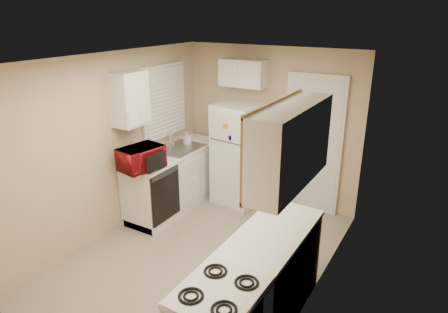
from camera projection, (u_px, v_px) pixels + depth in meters
The scene contains 18 objects.
floor at pixel (204, 254), 4.99m from camera, with size 3.80×3.80×0.00m, color #ADA18F.
ceiling at pixel (200, 59), 4.16m from camera, with size 3.80×3.80×0.00m, color white.
wall_left at pixel (113, 146), 5.24m from camera, with size 3.80×3.80×0.00m, color tan.
wall_right at pixel (321, 192), 3.91m from camera, with size 3.80×3.80×0.00m, color tan.
wall_back at pixel (270, 126), 6.12m from camera, with size 2.80×2.80×0.00m, color tan.
wall_front at pixel (65, 244), 3.04m from camera, with size 2.80×2.80×0.00m, color tan.
left_counter at pixel (175, 179), 6.09m from camera, with size 0.60×1.80×0.90m, color silver.
dishwasher at pixel (166, 196), 5.45m from camera, with size 0.03×0.58×0.72m, color black.
sink at pixel (180, 151), 6.07m from camera, with size 0.54×0.74×0.16m, color gray.
microwave at pixel (141, 159), 5.22m from camera, with size 0.31×0.55×0.37m, color maroon.
soap_bottle at pixel (187, 138), 6.21m from camera, with size 0.09×0.09×0.20m, color silver.
window_blinds at pixel (164, 101), 5.94m from camera, with size 0.10×0.98×1.08m, color silver.
upper_cabinet_left at pixel (130, 99), 5.14m from camera, with size 0.30×0.45×0.70m, color silver.
refrigerator at pixel (239, 155), 6.11m from camera, with size 0.65×0.63×1.58m, color silver.
cabinet_over_fridge at pixel (244, 73), 5.91m from camera, with size 0.70×0.30×0.40m, color silver.
interior_door at pixel (313, 146), 5.81m from camera, with size 0.86×0.06×2.08m, color silver.
right_counter at pixel (255, 291), 3.67m from camera, with size 0.60×2.00×0.90m, color silver.
upper_cabinet_right at pixel (291, 145), 3.37m from camera, with size 0.30×1.20×0.70m, color silver.
Camera 1 is at (2.38, -3.54, 2.87)m, focal length 32.00 mm.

